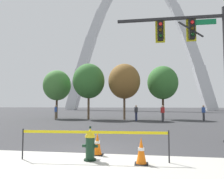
{
  "coord_description": "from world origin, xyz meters",
  "views": [
    {
      "loc": [
        1.95,
        -7.14,
        1.62
      ],
      "look_at": [
        0.11,
        5.0,
        2.5
      ],
      "focal_mm": 34.28,
      "sensor_mm": 36.0,
      "label": 1
    }
  ],
  "objects_px": {
    "monument_arch": "(137,47)",
    "pedestrian_walking_left": "(56,112)",
    "traffic_cone_mid_sidewalk": "(97,144)",
    "pedestrian_walking_right": "(163,113)",
    "pedestrian_standing_center": "(136,113)",
    "traffic_signal_gantry": "(198,50)",
    "pedestrian_near_trees": "(204,113)",
    "fire_hydrant": "(90,144)",
    "traffic_cone_by_hydrant": "(141,151)"
  },
  "relations": [
    {
      "from": "monument_arch",
      "to": "pedestrian_walking_left",
      "type": "height_order",
      "value": "monument_arch"
    },
    {
      "from": "traffic_cone_mid_sidewalk",
      "to": "monument_arch",
      "type": "xyz_separation_m",
      "value": [
        -0.43,
        58.7,
        19.18
      ]
    },
    {
      "from": "pedestrian_walking_right",
      "to": "pedestrian_standing_center",
      "type": "bearing_deg",
      "value": 171.25
    },
    {
      "from": "traffic_signal_gantry",
      "to": "monument_arch",
      "type": "relative_size",
      "value": 0.13
    },
    {
      "from": "pedestrian_standing_center",
      "to": "pedestrian_near_trees",
      "type": "bearing_deg",
      "value": 7.53
    },
    {
      "from": "fire_hydrant",
      "to": "pedestrian_walking_left",
      "type": "bearing_deg",
      "value": 116.37
    },
    {
      "from": "traffic_signal_gantry",
      "to": "pedestrian_walking_left",
      "type": "distance_m",
      "value": 17.94
    },
    {
      "from": "pedestrian_standing_center",
      "to": "pedestrian_walking_right",
      "type": "height_order",
      "value": "same"
    },
    {
      "from": "pedestrian_standing_center",
      "to": "pedestrian_near_trees",
      "type": "height_order",
      "value": "same"
    },
    {
      "from": "monument_arch",
      "to": "pedestrian_near_trees",
      "type": "xyz_separation_m",
      "value": [
        7.85,
        -42.8,
        -18.72
      ]
    },
    {
      "from": "traffic_cone_by_hydrant",
      "to": "pedestrian_standing_center",
      "type": "height_order",
      "value": "pedestrian_standing_center"
    },
    {
      "from": "traffic_cone_by_hydrant",
      "to": "pedestrian_walking_left",
      "type": "xyz_separation_m",
      "value": [
        -9.67,
        16.7,
        0.46
      ]
    },
    {
      "from": "fire_hydrant",
      "to": "pedestrian_near_trees",
      "type": "distance_m",
      "value": 18.2
    },
    {
      "from": "traffic_signal_gantry",
      "to": "pedestrian_standing_center",
      "type": "distance_m",
      "value": 12.79
    },
    {
      "from": "traffic_signal_gantry",
      "to": "pedestrian_walking_right",
      "type": "xyz_separation_m",
      "value": [
        -0.67,
        11.53,
        -3.25
      ]
    },
    {
      "from": "traffic_cone_by_hydrant",
      "to": "pedestrian_walking_left",
      "type": "height_order",
      "value": "pedestrian_walking_left"
    },
    {
      "from": "traffic_cone_by_hydrant",
      "to": "monument_arch",
      "type": "relative_size",
      "value": 0.02
    },
    {
      "from": "traffic_cone_mid_sidewalk",
      "to": "pedestrian_standing_center",
      "type": "height_order",
      "value": "pedestrian_standing_center"
    },
    {
      "from": "fire_hydrant",
      "to": "monument_arch",
      "type": "bearing_deg",
      "value": 90.36
    },
    {
      "from": "pedestrian_near_trees",
      "to": "pedestrian_standing_center",
      "type": "bearing_deg",
      "value": -172.47
    },
    {
      "from": "fire_hydrant",
      "to": "traffic_signal_gantry",
      "type": "relative_size",
      "value": 0.17
    },
    {
      "from": "pedestrian_walking_left",
      "to": "pedestrian_walking_right",
      "type": "xyz_separation_m",
      "value": [
        11.53,
        -1.22,
        0.0
      ]
    },
    {
      "from": "traffic_signal_gantry",
      "to": "traffic_cone_by_hydrant",
      "type": "bearing_deg",
      "value": -122.66
    },
    {
      "from": "monument_arch",
      "to": "pedestrian_near_trees",
      "type": "distance_m",
      "value": 47.37
    },
    {
      "from": "pedestrian_walking_left",
      "to": "pedestrian_walking_right",
      "type": "distance_m",
      "value": 11.59
    },
    {
      "from": "pedestrian_walking_right",
      "to": "pedestrian_near_trees",
      "type": "xyz_separation_m",
      "value": [
        4.14,
        1.29,
        0.0
      ]
    },
    {
      "from": "pedestrian_near_trees",
      "to": "fire_hydrant",
      "type": "bearing_deg",
      "value": -114.26
    },
    {
      "from": "fire_hydrant",
      "to": "pedestrian_near_trees",
      "type": "height_order",
      "value": "pedestrian_near_trees"
    },
    {
      "from": "monument_arch",
      "to": "pedestrian_walking_right",
      "type": "relative_size",
      "value": 28.54
    },
    {
      "from": "monument_arch",
      "to": "pedestrian_walking_left",
      "type": "relative_size",
      "value": 28.54
    },
    {
      "from": "traffic_cone_by_hydrant",
      "to": "monument_arch",
      "type": "bearing_deg",
      "value": 91.78
    },
    {
      "from": "traffic_cone_by_hydrant",
      "to": "pedestrian_walking_left",
      "type": "relative_size",
      "value": 0.46
    },
    {
      "from": "traffic_signal_gantry",
      "to": "pedestrian_walking_left",
      "type": "xyz_separation_m",
      "value": [
        -12.2,
        12.75,
        -3.25
      ]
    },
    {
      "from": "traffic_cone_by_hydrant",
      "to": "traffic_signal_gantry",
      "type": "distance_m",
      "value": 5.98
    },
    {
      "from": "traffic_cone_mid_sidewalk",
      "to": "pedestrian_standing_center",
      "type": "xyz_separation_m",
      "value": [
        0.69,
        15.02,
        0.46
      ]
    },
    {
      "from": "traffic_cone_by_hydrant",
      "to": "pedestrian_standing_center",
      "type": "xyz_separation_m",
      "value": [
        -0.73,
        15.88,
        0.46
      ]
    },
    {
      "from": "pedestrian_walking_left",
      "to": "monument_arch",
      "type": "bearing_deg",
      "value": 79.67
    },
    {
      "from": "fire_hydrant",
      "to": "pedestrian_near_trees",
      "type": "bearing_deg",
      "value": 65.74
    },
    {
      "from": "traffic_cone_by_hydrant",
      "to": "traffic_cone_mid_sidewalk",
      "type": "relative_size",
      "value": 1.0
    },
    {
      "from": "fire_hydrant",
      "to": "pedestrian_walking_right",
      "type": "xyz_separation_m",
      "value": [
        3.34,
        15.3,
        0.35
      ]
    },
    {
      "from": "fire_hydrant",
      "to": "pedestrian_walking_left",
      "type": "height_order",
      "value": "pedestrian_walking_left"
    },
    {
      "from": "fire_hydrant",
      "to": "pedestrian_walking_right",
      "type": "distance_m",
      "value": 15.66
    },
    {
      "from": "traffic_cone_by_hydrant",
      "to": "pedestrian_near_trees",
      "type": "relative_size",
      "value": 0.46
    },
    {
      "from": "traffic_cone_by_hydrant",
      "to": "monument_arch",
      "type": "xyz_separation_m",
      "value": [
        -1.85,
        59.57,
        19.18
      ]
    },
    {
      "from": "traffic_cone_by_hydrant",
      "to": "pedestrian_walking_right",
      "type": "height_order",
      "value": "pedestrian_walking_right"
    },
    {
      "from": "traffic_cone_by_hydrant",
      "to": "traffic_signal_gantry",
      "type": "height_order",
      "value": "traffic_signal_gantry"
    },
    {
      "from": "pedestrian_standing_center",
      "to": "pedestrian_near_trees",
      "type": "relative_size",
      "value": 1.0
    },
    {
      "from": "pedestrian_standing_center",
      "to": "pedestrian_walking_right",
      "type": "bearing_deg",
      "value": -8.75
    },
    {
      "from": "traffic_signal_gantry",
      "to": "pedestrian_standing_center",
      "type": "relative_size",
      "value": 3.77
    },
    {
      "from": "monument_arch",
      "to": "pedestrian_walking_left",
      "type": "bearing_deg",
      "value": -100.33
    }
  ]
}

